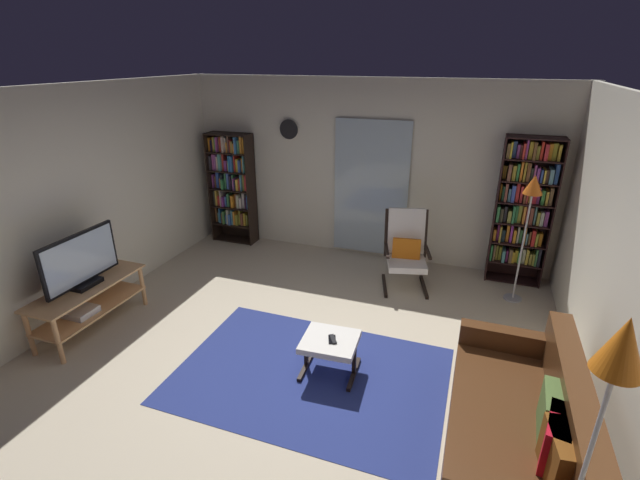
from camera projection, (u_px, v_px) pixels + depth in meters
ground_plane at (289, 362)px, 4.53m from camera, size 7.02×7.02×0.00m
wall_back at (366, 171)px, 6.55m from camera, size 5.60×0.06×2.60m
wall_left at (58, 211)px, 4.87m from camera, size 0.06×6.00×2.60m
wall_right at (632, 294)px, 3.19m from camera, size 0.06×6.00×2.60m
glass_door_panel at (370, 189)px, 6.56m from camera, size 1.10×0.01×2.00m
area_rug at (310, 375)px, 4.34m from camera, size 2.56×1.77×0.01m
tv_stand at (88, 301)px, 4.95m from camera, size 0.49×1.32×0.54m
television at (81, 262)px, 4.79m from camera, size 0.20×0.96×0.60m
bookshelf_near_tv at (232, 184)px, 7.15m from camera, size 0.71×0.30×1.77m
bookshelf_near_sofa at (523, 207)px, 5.80m from camera, size 0.70×0.30×1.96m
leather_sofa at (520, 428)px, 3.33m from camera, size 0.89×1.82×0.82m
lounge_armchair at (406, 248)px, 5.87m from camera, size 0.71×0.78×1.02m
ottoman at (330, 345)px, 4.27m from camera, size 0.55×0.51×0.38m
tv_remote at (333, 339)px, 4.23m from camera, size 0.11×0.14×0.02m
cell_phone at (332, 339)px, 4.23m from camera, size 0.11×0.15×0.01m
floor_lamp_by_sofa at (614, 374)px, 2.02m from camera, size 0.22×0.22×1.84m
floor_lamp_by_shelf at (531, 199)px, 5.18m from camera, size 0.22×0.22×1.61m
wall_clock at (289, 129)px, 6.64m from camera, size 0.29×0.03×0.29m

